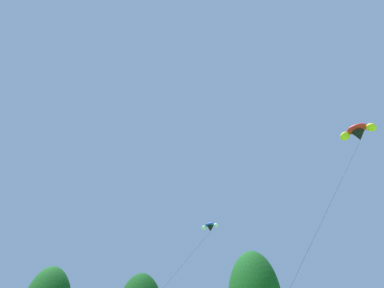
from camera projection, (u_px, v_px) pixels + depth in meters
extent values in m
ellipsoid|color=blue|center=(210.00, 225.00, 39.79)|extent=(1.35, 0.98, 0.47)
ellipsoid|color=white|center=(216.00, 225.00, 39.33)|extent=(0.76, 0.67, 0.61)
ellipsoid|color=white|center=(204.00, 228.00, 40.01)|extent=(0.79, 0.71, 0.61)
cone|color=black|center=(210.00, 229.00, 39.58)|extent=(0.86, 0.86, 0.59)
cylinder|color=black|center=(172.00, 277.00, 28.10)|extent=(2.33, 19.47, 13.52)
ellipsoid|color=red|center=(357.00, 129.00, 31.91)|extent=(2.06, 1.69, 0.91)
ellipsoid|color=yellow|center=(371.00, 127.00, 31.16)|extent=(1.10, 1.16, 1.07)
ellipsoid|color=yellow|center=(345.00, 136.00, 32.33)|extent=(1.19, 1.17, 1.07)
cone|color=black|center=(359.00, 136.00, 31.61)|extent=(1.32, 1.32, 0.86)
cylinder|color=black|center=(325.00, 214.00, 22.31)|extent=(9.83, 13.26, 17.61)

